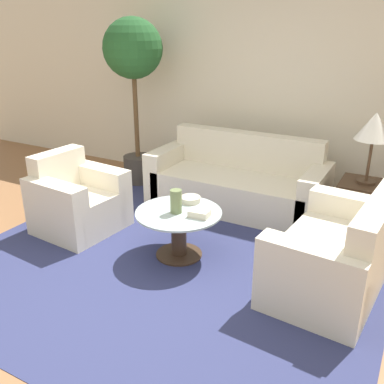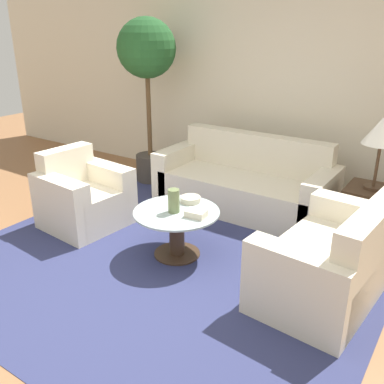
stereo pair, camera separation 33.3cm
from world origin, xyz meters
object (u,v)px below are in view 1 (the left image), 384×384
at_px(armchair, 76,203).
at_px(coffee_table, 179,227).
at_px(vase, 176,201).
at_px(bowl, 191,199).
at_px(sofa_main, 238,184).
at_px(table_lamp, 374,128).
at_px(book_stack, 199,213).
at_px(loveseat, 340,257).
at_px(potted_plant, 134,65).

relative_size(armchair, coffee_table, 1.10).
bearing_deg(vase, bowl, 91.17).
bearing_deg(vase, sofa_main, 89.29).
bearing_deg(coffee_table, table_lamp, 42.22).
height_order(armchair, book_stack, armchair).
xyz_separation_m(sofa_main, coffee_table, (-0.01, -1.35, 0.01)).
distance_m(table_lamp, book_stack, 1.84).
distance_m(loveseat, book_stack, 1.21).
xyz_separation_m(potted_plant, book_stack, (1.72, -1.47, -1.06)).
xyz_separation_m(armchair, bowl, (1.22, 0.26, 0.19)).
relative_size(sofa_main, bowl, 10.53).
xyz_separation_m(potted_plant, bowl, (1.49, -1.22, -1.07)).
relative_size(sofa_main, book_stack, 10.80).
bearing_deg(potted_plant, sofa_main, -4.38).
distance_m(loveseat, potted_plant, 3.41).
bearing_deg(sofa_main, bowl, -91.18).
height_order(loveseat, vase, loveseat).
bearing_deg(table_lamp, bowl, -144.11).
bearing_deg(bowl, coffee_table, -86.76).
relative_size(potted_plant, bowl, 10.97).
relative_size(table_lamp, book_stack, 3.71).
distance_m(armchair, potted_plant, 1.96).
distance_m(potted_plant, bowl, 2.20).
bearing_deg(bowl, sofa_main, 88.82).
bearing_deg(table_lamp, loveseat, -89.66).
relative_size(vase, book_stack, 1.15).
xyz_separation_m(loveseat, book_stack, (-1.18, -0.18, 0.20)).
xyz_separation_m(armchair, coffee_table, (1.23, 0.02, 0.01)).
relative_size(armchair, potted_plant, 0.41).
height_order(potted_plant, vase, potted_plant).
distance_m(armchair, loveseat, 2.64).
height_order(sofa_main, bowl, sofa_main).
bearing_deg(sofa_main, coffee_table, -90.37).
bearing_deg(table_lamp, sofa_main, 176.57).
height_order(sofa_main, table_lamp, table_lamp).
distance_m(sofa_main, bowl, 1.12).
bearing_deg(armchair, loveseat, -81.06).
xyz_separation_m(loveseat, potted_plant, (-2.90, 1.28, 1.26)).
distance_m(loveseat, bowl, 1.43).
bearing_deg(table_lamp, armchair, -153.97).
distance_m(armchair, book_stack, 1.46).
relative_size(coffee_table, bowl, 4.08).
bearing_deg(book_stack, coffee_table, 172.70).
distance_m(coffee_table, vase, 0.27).
xyz_separation_m(sofa_main, vase, (-0.02, -1.37, 0.28)).
bearing_deg(armchair, bowl, -73.12).
bearing_deg(table_lamp, potted_plant, 176.08).
bearing_deg(armchair, table_lamp, -59.29).
xyz_separation_m(coffee_table, vase, (-0.01, -0.03, 0.27)).
bearing_deg(vase, loveseat, 8.36).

